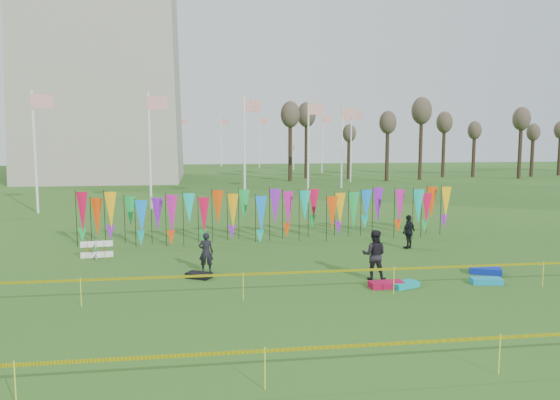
{
  "coord_description": "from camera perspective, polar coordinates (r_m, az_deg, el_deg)",
  "views": [
    {
      "loc": [
        -3.24,
        -17.62,
        5.12
      ],
      "look_at": [
        0.16,
        6.0,
        2.28
      ],
      "focal_mm": 35.0,
      "sensor_mm": 36.0,
      "label": 1
    }
  ],
  "objects": [
    {
      "name": "kite_bag_black",
      "position": [
        20.05,
        -8.49,
        -7.79
      ],
      "size": [
        1.01,
        0.88,
        0.2
      ],
      "primitive_type": "cube",
      "rotation": [
        0.0,
        0.0,
        -0.53
      ],
      "color": "black",
      "rests_on": "ground"
    },
    {
      "name": "box_kite",
      "position": [
        24.17,
        -18.61,
        -4.91
      ],
      "size": [
        0.66,
        0.66,
        0.74
      ],
      "rotation": [
        0.0,
        0.0,
        0.11
      ],
      "color": "red",
      "rests_on": "ground"
    },
    {
      "name": "banner_row",
      "position": [
        26.51,
        -0.49,
        -1.01
      ],
      "size": [
        18.64,
        0.64,
        2.4
      ],
      "color": "black",
      "rests_on": "ground"
    },
    {
      "name": "flagpole_ring",
      "position": [
        66.5,
        -17.59,
        5.51
      ],
      "size": [
        57.4,
        56.16,
        8.0
      ],
      "color": "white",
      "rests_on": "ground"
    },
    {
      "name": "tree_line",
      "position": [
        70.99,
        21.74,
        7.16
      ],
      "size": [
        53.92,
        1.92,
        7.84
      ],
      "color": "#332419",
      "rests_on": "ground"
    },
    {
      "name": "person_mid",
      "position": [
        19.74,
        9.82,
        -5.67
      ],
      "size": [
        1.01,
        0.81,
        1.8
      ],
      "primitive_type": "imported",
      "rotation": [
        0.0,
        0.0,
        2.79
      ],
      "color": "black",
      "rests_on": "ground"
    },
    {
      "name": "kite_bag_teal",
      "position": [
        20.41,
        20.75,
        -7.91
      ],
      "size": [
        1.1,
        0.65,
        0.2
      ],
      "primitive_type": "cube",
      "rotation": [
        0.0,
        0.0,
        -0.16
      ],
      "color": "#0E91C4",
      "rests_on": "ground"
    },
    {
      "name": "kite_bag_turquoise",
      "position": [
        19.13,
        12.9,
        -8.62
      ],
      "size": [
        1.07,
        0.82,
        0.19
      ],
      "primitive_type": "cube",
      "rotation": [
        0.0,
        0.0,
        0.4
      ],
      "color": "#0BA3AE",
      "rests_on": "ground"
    },
    {
      "name": "kite_bag_red",
      "position": [
        18.99,
        11.05,
        -8.66
      ],
      "size": [
        1.16,
        0.57,
        0.21
      ],
      "primitive_type": "cube",
      "rotation": [
        0.0,
        0.0,
        0.04
      ],
      "color": "#A80B35",
      "rests_on": "ground"
    },
    {
      "name": "kite_bag_blue",
      "position": [
        21.82,
        20.67,
        -6.91
      ],
      "size": [
        1.26,
        0.99,
        0.23
      ],
      "primitive_type": "cube",
      "rotation": [
        0.0,
        0.0,
        -0.43
      ],
      "color": "#0A26B0",
      "rests_on": "ground"
    },
    {
      "name": "person_right",
      "position": [
        25.4,
        13.31,
        -3.25
      ],
      "size": [
        1.03,
        0.96,
        1.55
      ],
      "primitive_type": "imported",
      "rotation": [
        0.0,
        0.0,
        3.79
      ],
      "color": "black",
      "rests_on": "ground"
    },
    {
      "name": "person_left",
      "position": [
        20.73,
        -7.74,
        -5.42
      ],
      "size": [
        0.59,
        0.46,
        1.52
      ],
      "primitive_type": "imported",
      "rotation": [
        0.0,
        0.0,
        3.04
      ],
      "color": "black",
      "rests_on": "ground"
    },
    {
      "name": "ground",
      "position": [
        18.63,
        2.17,
        -9.17
      ],
      "size": [
        160.0,
        160.0,
        0.0
      ],
      "primitive_type": "plane",
      "color": "#254B15",
      "rests_on": "ground"
    },
    {
      "name": "caution_tape_far",
      "position": [
        11.7,
        7.63,
        -15.06
      ],
      "size": [
        26.0,
        0.02,
        0.9
      ],
      "color": "#E6DF04",
      "rests_on": "ground"
    },
    {
      "name": "caution_tape_near",
      "position": [
        17.37,
        2.1,
        -7.69
      ],
      "size": [
        26.0,
        0.02,
        0.9
      ],
      "color": "#E6DF04",
      "rests_on": "ground"
    }
  ]
}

